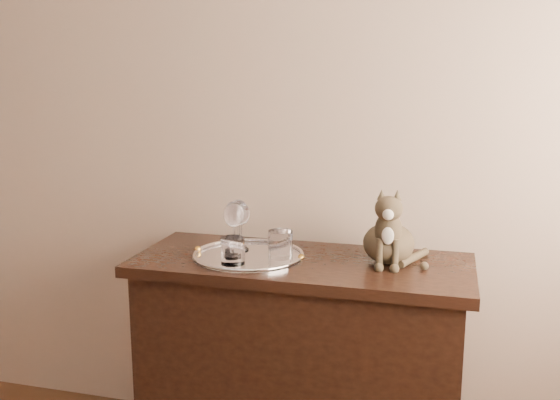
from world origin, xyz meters
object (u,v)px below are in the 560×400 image
(wine_glass_b, at_px, (241,226))
(tumbler_c, at_px, (280,244))
(tumbler_b, at_px, (233,251))
(cat, at_px, (389,224))
(wine_glass_a, at_px, (239,224))
(wine_glass_d, at_px, (234,228))
(tray, at_px, (248,257))
(sideboard, at_px, (301,370))

(wine_glass_b, bearing_deg, tumbler_c, -17.98)
(tumbler_b, bearing_deg, cat, 19.88)
(tumbler_c, bearing_deg, tumbler_b, -140.15)
(cat, bearing_deg, wine_glass_a, 176.20)
(wine_glass_d, bearing_deg, wine_glass_b, 84.60)
(wine_glass_b, xyz_separation_m, tumbler_c, (0.17, -0.05, -0.04))
(tray, distance_m, wine_glass_d, 0.12)
(wine_glass_a, height_order, wine_glass_b, wine_glass_a)
(wine_glass_b, relative_size, cat, 0.65)
(sideboard, distance_m, wine_glass_a, 0.59)
(cat, bearing_deg, sideboard, -173.37)
(tumbler_c, bearing_deg, wine_glass_a, 156.69)
(wine_glass_a, bearing_deg, sideboard, -13.12)
(wine_glass_a, distance_m, wine_glass_b, 0.03)
(tray, bearing_deg, cat, 9.33)
(wine_glass_d, bearing_deg, tumbler_b, -73.00)
(wine_glass_b, distance_m, tumbler_c, 0.18)
(sideboard, relative_size, wine_glass_a, 6.47)
(wine_glass_a, relative_size, cat, 0.67)
(tray, xyz_separation_m, tumbler_b, (-0.02, -0.10, 0.05))
(wine_glass_d, xyz_separation_m, tumbler_c, (0.17, 0.01, -0.05))
(wine_glass_d, xyz_separation_m, cat, (0.55, 0.08, 0.03))
(tumbler_b, xyz_separation_m, cat, (0.51, 0.19, 0.08))
(tray, relative_size, tumbler_c, 4.10)
(sideboard, distance_m, tumbler_c, 0.49)
(tumbler_b, bearing_deg, tumbler_c, 39.85)
(wine_glass_b, distance_m, tumbler_b, 0.18)
(tumbler_b, bearing_deg, wine_glass_a, 103.01)
(sideboard, relative_size, cat, 4.33)
(tray, distance_m, tumbler_c, 0.13)
(cat, bearing_deg, tray, -173.55)
(tumbler_c, bearing_deg, tray, -174.76)
(wine_glass_a, height_order, cat, cat)
(wine_glass_d, bearing_deg, wine_glass_a, 97.68)
(wine_glass_b, height_order, tumbler_c, wine_glass_b)
(tumbler_b, distance_m, cat, 0.55)
(tumbler_c, xyz_separation_m, cat, (0.37, 0.07, 0.08))
(sideboard, xyz_separation_m, tray, (-0.19, -0.03, 0.43))
(wine_glass_a, relative_size, tumbler_b, 1.98)
(tumbler_b, relative_size, tumbler_c, 0.96)
(wine_glass_a, bearing_deg, tray, -53.20)
(cat, bearing_deg, tumbler_b, -162.99)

